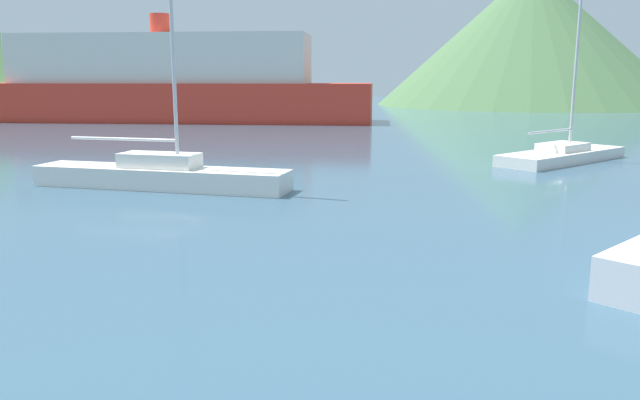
{
  "coord_description": "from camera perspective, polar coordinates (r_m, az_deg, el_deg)",
  "views": [
    {
      "loc": [
        -1.99,
        2.05,
        3.58
      ],
      "look_at": [
        -0.72,
        14.0,
        1.2
      ],
      "focal_mm": 35.0,
      "sensor_mm": 36.0,
      "label": 1
    }
  ],
  "objects": [
    {
      "name": "sailboat_inner",
      "position": [
        21.01,
        -14.38,
        2.42
      ],
      "size": [
        8.6,
        4.46,
        11.49
      ],
      "rotation": [
        0.0,
        0.0,
        -0.36
      ],
      "color": "white",
      "rests_on": "ground_plane"
    },
    {
      "name": "sailboat_outer",
      "position": [
        28.78,
        21.29,
        3.95
      ],
      "size": [
        7.13,
        5.67,
        7.12
      ],
      "rotation": [
        0.0,
        0.0,
        0.59
      ],
      "color": "white",
      "rests_on": "ground_plane"
    },
    {
      "name": "ferry_distant",
      "position": [
        53.24,
        -14.17,
        10.27
      ],
      "size": [
        34.58,
        13.23,
        8.54
      ],
      "rotation": [
        0.0,
        0.0,
        -0.21
      ],
      "color": "red",
      "rests_on": "ground_plane"
    },
    {
      "name": "hill_central",
      "position": [
        77.97,
        -12.1,
        11.59
      ],
      "size": [
        28.89,
        28.89,
        8.91
      ],
      "color": "#3D6038",
      "rests_on": "ground_plane"
    },
    {
      "name": "hill_east",
      "position": [
        86.84,
        18.59,
        13.98
      ],
      "size": [
        38.46,
        38.46,
        17.35
      ],
      "color": "#476B42",
      "rests_on": "ground_plane"
    }
  ]
}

